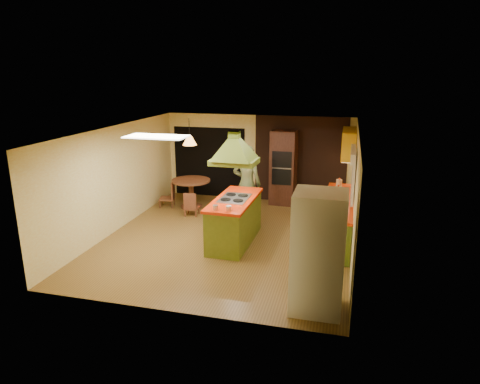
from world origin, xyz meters
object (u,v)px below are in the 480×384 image
(kitchen_island, at_px, (235,220))
(dining_table, at_px, (191,188))
(canister_large, at_px, (339,184))
(man, at_px, (247,184))
(wall_oven, at_px, (283,168))
(refrigerator, at_px, (318,252))

(kitchen_island, distance_m, dining_table, 2.83)
(canister_large, bearing_deg, man, -168.26)
(wall_oven, height_order, canister_large, wall_oven)
(dining_table, bearing_deg, refrigerator, -49.83)
(wall_oven, bearing_deg, kitchen_island, -97.63)
(refrigerator, relative_size, wall_oven, 0.93)
(wall_oven, bearing_deg, refrigerator, -72.62)
(dining_table, height_order, canister_large, canister_large)
(kitchen_island, xyz_separation_m, dining_table, (-1.83, 2.15, 0.05))
(wall_oven, height_order, dining_table, wall_oven)
(refrigerator, distance_m, wall_oven, 5.70)
(man, relative_size, canister_large, 9.27)
(kitchen_island, bearing_deg, refrigerator, -48.85)
(canister_large, bearing_deg, refrigerator, -92.60)
(kitchen_island, height_order, man, man)
(man, relative_size, refrigerator, 1.01)
(man, distance_m, wall_oven, 1.88)
(refrigerator, xyz_separation_m, wall_oven, (-1.40, 5.53, 0.08))
(man, xyz_separation_m, refrigerator, (2.05, -3.77, -0.01))
(canister_large, bearing_deg, dining_table, 175.63)
(kitchen_island, bearing_deg, man, 93.32)
(man, distance_m, canister_large, 2.29)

